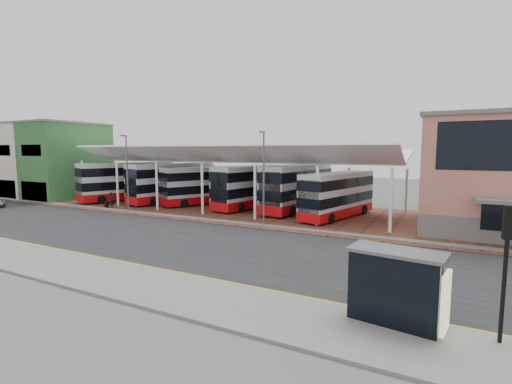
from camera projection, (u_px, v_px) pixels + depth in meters
ground at (201, 239)px, 27.19m from camera, size 140.00×140.00×0.00m
road at (192, 242)px, 26.31m from camera, size 120.00×14.00×0.02m
forecourt at (293, 214)px, 37.69m from camera, size 72.00×16.00×0.06m
sidewalk at (97, 274)px, 19.28m from camera, size 120.00×4.00×0.14m
north_kerb at (243, 223)px, 32.63m from camera, size 120.00×0.80×0.14m
yellow_line_near at (127, 264)px, 21.04m from camera, size 120.00×0.12×0.01m
yellow_line_far at (131, 263)px, 21.30m from camera, size 120.00×0.12×0.01m
canopy at (231, 157)px, 41.58m from camera, size 37.00×11.63×7.07m
shop_green at (68, 161)px, 50.19m from camera, size 6.40×10.20×10.22m
shop_cream at (39, 160)px, 53.20m from camera, size 6.40×10.20×10.22m
shop_brick at (13, 160)px, 56.22m from camera, size 6.40×10.20×10.22m
lamp_west at (127, 171)px, 38.72m from camera, size 0.16×0.90×8.07m
lamp_east at (264, 176)px, 31.29m from camera, size 0.16×0.90×8.07m
bus_0 at (127, 182)px, 47.92m from camera, size 6.77×11.99×4.86m
bus_1 at (172, 183)px, 46.41m from camera, size 5.06×12.01×4.82m
bus_2 at (206, 186)px, 44.55m from camera, size 6.88×10.79×4.44m
bus_3 at (253, 187)px, 41.94m from camera, size 4.56×11.74×4.72m
bus_4 at (298, 188)px, 39.79m from camera, size 3.90×12.10×4.90m
bus_5 at (338, 195)px, 35.56m from camera, size 4.72×10.75×4.32m
pedestrian at (112, 200)px, 41.24m from camera, size 0.58×0.74×1.80m
suitcase at (106, 205)px, 41.77m from camera, size 0.37×0.26×0.63m
bus_shelter at (402, 281)px, 13.17m from camera, size 3.57×2.01×2.72m
traffic_signal_west at (506, 252)px, 11.93m from camera, size 0.33×0.27×4.58m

